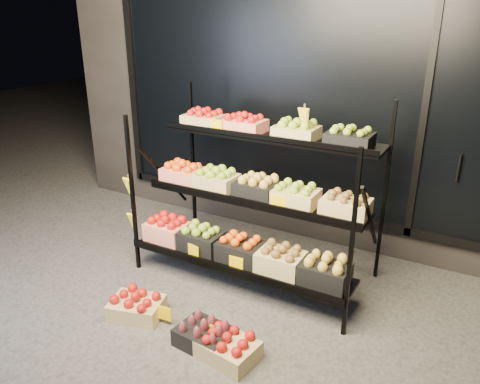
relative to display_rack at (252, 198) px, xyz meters
The scene contains 8 objects.
ground 0.99m from the display_rack, 89.07° to the right, with size 24.00×24.00×0.00m, color #514F4C.
building 2.21m from the display_rack, 89.71° to the left, with size 6.00×2.08×3.50m.
display_rack is the anchor object (origin of this frame).
tag_floor_a 1.26m from the display_rack, 104.04° to the right, with size 0.13×0.01×0.12m, color #FFC700.
tag_floor_b 1.26m from the display_rack, 75.78° to the right, with size 0.13×0.01×0.12m, color #FFC700.
floor_crate_left 1.34m from the display_rack, 116.58° to the right, with size 0.48×0.41×0.21m.
floor_crate_midleft 1.27m from the display_rack, 80.41° to the right, with size 0.44×0.34×0.21m.
floor_crate_midright 1.34m from the display_rack, 70.04° to the right, with size 0.45×0.35×0.21m.
Camera 1 is at (1.79, -2.80, 2.34)m, focal length 35.00 mm.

